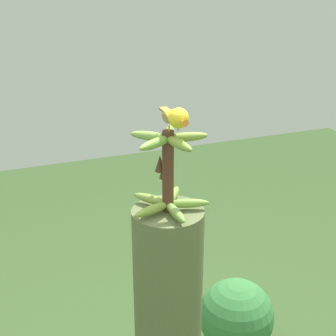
# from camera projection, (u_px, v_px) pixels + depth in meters

# --- Properties ---
(banana_bunch) EXTENTS (0.29, 0.28, 0.30)m
(banana_bunch) POSITION_uv_depth(u_px,v_px,m) (168.00, 172.00, 1.73)
(banana_bunch) COLOR #4C2D1E
(banana_bunch) RESTS_ON banana_tree
(perched_bird) EXTENTS (0.07, 0.24, 0.09)m
(perched_bird) POSITION_uv_depth(u_px,v_px,m) (176.00, 118.00, 1.63)
(perched_bird) COLOR #C68933
(perched_bird) RESTS_ON banana_bunch
(tropical_shrub) EXTENTS (0.43, 0.43, 0.49)m
(tropical_shrub) POSITION_uv_depth(u_px,v_px,m) (236.00, 316.00, 2.84)
(tropical_shrub) COLOR brown
(tropical_shrub) RESTS_ON ground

